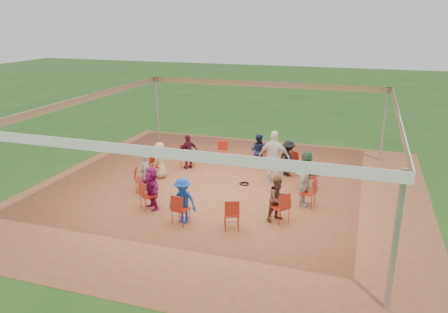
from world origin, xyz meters
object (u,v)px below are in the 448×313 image
(chair_6, at_px, (142,179))
(person_seated_0, at_px, (306,171))
(chair_3, at_px, (223,153))
(chair_9, at_px, (232,214))
(person_seated_4, at_px, (160,160))
(chair_8, at_px, (181,209))
(person_seated_8, at_px, (278,199))
(person_seated_6, at_px, (152,188))
(chair_0, at_px, (310,177))
(person_seated_1, at_px, (288,158))
(chair_1, at_px, (291,164))
(chair_4, at_px, (187,156))
(cable_coil, at_px, (244,184))
(chair_7, at_px, (148,196))
(person_seated_7, at_px, (183,200))
(chair_5, at_px, (158,165))
(standing_person, at_px, (274,157))
(laptop, at_px, (302,172))
(person_seated_9, at_px, (305,185))
(person_seated_2, at_px, (258,151))
(person_seated_3, at_px, (188,152))
(person_seated_5, at_px, (145,173))
(chair_2, at_px, (259,155))
(chair_10, at_px, (280,207))
(chair_11, at_px, (308,193))

(chair_6, xyz_separation_m, person_seated_0, (5.17, 1.96, 0.22))
(chair_3, bearing_deg, chair_9, 90.00)
(person_seated_0, xyz_separation_m, person_seated_4, (-5.20, -0.52, 0.00))
(chair_8, xyz_separation_m, person_seated_8, (2.55, 1.07, 0.22))
(chair_6, height_order, person_seated_6, person_seated_6)
(chair_0, height_order, person_seated_4, person_seated_4)
(person_seated_6, bearing_deg, person_seated_1, 90.00)
(person_seated_0, relative_size, person_seated_4, 1.00)
(chair_1, height_order, chair_3, same)
(person_seated_8, bearing_deg, chair_9, 169.63)
(chair_6, height_order, person_seated_4, person_seated_4)
(chair_8, bearing_deg, chair_4, 120.00)
(person_seated_1, relative_size, cable_coil, 3.11)
(chair_0, bearing_deg, chair_4, 60.00)
(chair_7, distance_m, person_seated_7, 1.45)
(chair_5, height_order, standing_person, standing_person)
(standing_person, bearing_deg, person_seated_6, 48.86)
(chair_4, bearing_deg, chair_5, 15.00)
(cable_coil, distance_m, laptop, 2.05)
(person_seated_9, relative_size, laptop, 3.52)
(person_seated_2, bearing_deg, chair_4, 27.85)
(chair_4, xyz_separation_m, person_seated_6, (0.47, -3.88, 0.22))
(chair_7, bearing_deg, person_seated_3, 133.76)
(chair_5, bearing_deg, chair_7, 30.00)
(person_seated_0, xyz_separation_m, person_seated_3, (-4.62, 0.76, 0.00))
(chair_9, bearing_deg, person_seated_2, 75.33)
(person_seated_9, bearing_deg, person_seated_7, 135.00)
(person_seated_9, distance_m, laptop, 1.37)
(chair_9, relative_size, person_seated_8, 0.67)
(person_seated_5, relative_size, person_seated_7, 1.00)
(chair_4, bearing_deg, person_seated_8, 90.00)
(laptop, bearing_deg, person_seated_9, 171.64)
(chair_0, xyz_separation_m, person_seated_6, (-4.35, -3.09, 0.22))
(person_seated_0, distance_m, person_seated_9, 1.40)
(person_seated_3, bearing_deg, chair_2, 152.15)
(chair_2, distance_m, chair_9, 5.45)
(chair_8, relative_size, person_seated_5, 0.67)
(chair_3, xyz_separation_m, chair_10, (3.18, -4.43, 0.00))
(chair_10, xyz_separation_m, cable_coil, (-1.76, 2.51, -0.43))
(chair_3, distance_m, chair_8, 5.45)
(chair_1, relative_size, chair_10, 1.00)
(chair_8, distance_m, person_seated_1, 5.34)
(person_seated_3, relative_size, person_seated_7, 1.00)
(chair_9, bearing_deg, chair_6, 135.00)
(person_seated_0, bearing_deg, person_seated_1, 15.00)
(chair_6, bearing_deg, chair_11, 75.00)
(person_seated_4, height_order, person_seated_8, same)
(chair_0, xyz_separation_m, person_seated_3, (-4.73, 0.71, 0.22))
(chair_2, relative_size, chair_9, 1.00)
(laptop, bearing_deg, person_seated_0, -90.00)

